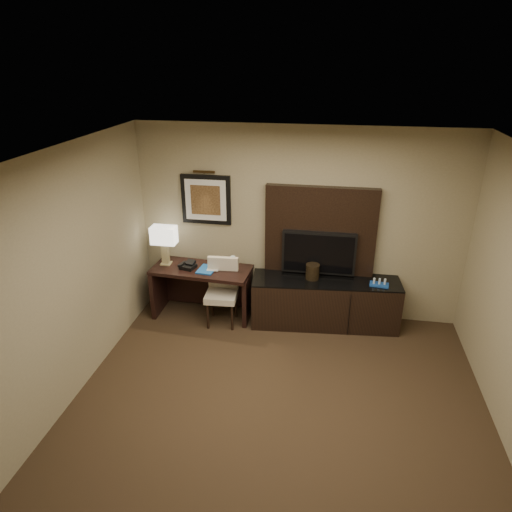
% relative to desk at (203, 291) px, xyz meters
% --- Properties ---
extents(floor, '(4.50, 5.00, 0.01)m').
position_rel_desk_xyz_m(floor, '(1.32, -2.15, -0.38)').
color(floor, '#2F2115').
rests_on(floor, ground).
extents(ceiling, '(4.50, 5.00, 0.01)m').
position_rel_desk_xyz_m(ceiling, '(1.32, -2.15, 2.33)').
color(ceiling, silver).
rests_on(ceiling, wall_back).
extents(wall_back, '(4.50, 0.01, 2.70)m').
position_rel_desk_xyz_m(wall_back, '(1.32, 0.35, 0.98)').
color(wall_back, gray).
rests_on(wall_back, floor).
extents(wall_left, '(0.01, 5.00, 2.70)m').
position_rel_desk_xyz_m(wall_left, '(-0.93, -2.15, 0.98)').
color(wall_left, gray).
rests_on(wall_left, floor).
extents(desk, '(1.43, 0.69, 0.74)m').
position_rel_desk_xyz_m(desk, '(0.00, 0.00, 0.00)').
color(desk, black).
rests_on(desk, floor).
extents(credenza, '(2.05, 0.73, 0.69)m').
position_rel_desk_xyz_m(credenza, '(1.75, 0.05, -0.03)').
color(credenza, black).
rests_on(credenza, floor).
extents(tv_wall_panel, '(1.50, 0.12, 1.30)m').
position_rel_desk_xyz_m(tv_wall_panel, '(1.62, 0.29, 0.90)').
color(tv_wall_panel, black).
rests_on(tv_wall_panel, wall_back).
extents(tv, '(1.00, 0.08, 0.60)m').
position_rel_desk_xyz_m(tv, '(1.62, 0.19, 0.65)').
color(tv, black).
rests_on(tv, tv_wall_panel).
extents(artwork, '(0.70, 0.04, 0.70)m').
position_rel_desk_xyz_m(artwork, '(0.02, 0.33, 1.28)').
color(artwork, black).
rests_on(artwork, wall_back).
extents(picture_light, '(0.04, 0.04, 0.30)m').
position_rel_desk_xyz_m(picture_light, '(0.02, 0.29, 1.68)').
color(picture_light, '#422E15').
rests_on(picture_light, wall_back).
extents(desk_chair, '(0.45, 0.52, 0.89)m').
position_rel_desk_xyz_m(desk_chair, '(0.33, -0.18, 0.07)').
color(desk_chair, beige).
rests_on(desk_chair, floor).
extents(table_lamp, '(0.34, 0.22, 0.53)m').
position_rel_desk_xyz_m(table_lamp, '(-0.54, 0.06, 0.64)').
color(table_lamp, tan).
rests_on(table_lamp, desk).
extents(desk_phone, '(0.24, 0.22, 0.10)m').
position_rel_desk_xyz_m(desk_phone, '(-0.18, -0.03, 0.42)').
color(desk_phone, black).
rests_on(desk_phone, desk).
extents(blue_folder, '(0.26, 0.32, 0.02)m').
position_rel_desk_xyz_m(blue_folder, '(0.10, -0.05, 0.38)').
color(blue_folder, '#1A59AE').
rests_on(blue_folder, desk).
extents(book, '(0.17, 0.04, 0.22)m').
position_rel_desk_xyz_m(book, '(0.09, 0.01, 0.48)').
color(book, '#C2AA98').
rests_on(book, desk).
extents(water_bottle, '(0.07, 0.07, 0.19)m').
position_rel_desk_xyz_m(water_bottle, '(0.45, 0.05, 0.47)').
color(water_bottle, silver).
rests_on(water_bottle, desk).
extents(ice_bucket, '(0.21, 0.21, 0.21)m').
position_rel_desk_xyz_m(ice_bucket, '(1.56, 0.05, 0.42)').
color(ice_bucket, black).
rests_on(ice_bucket, credenza).
extents(minibar_tray, '(0.26, 0.18, 0.09)m').
position_rel_desk_xyz_m(minibar_tray, '(2.45, 0.00, 0.36)').
color(minibar_tray, '#174395').
rests_on(minibar_tray, credenza).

